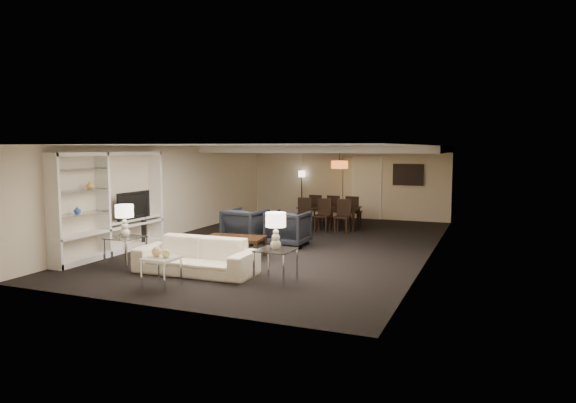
{
  "coord_description": "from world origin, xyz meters",
  "views": [
    {
      "loc": [
        4.84,
        -11.85,
        2.45
      ],
      "look_at": [
        0.0,
        0.0,
        1.1
      ],
      "focal_mm": 32.0,
      "sensor_mm": 36.0,
      "label": 1
    }
  ],
  "objects_px": {
    "vase_amber": "(89,185)",
    "floor_lamp": "(302,194)",
    "armchair_left": "(245,226)",
    "chair_nm": "(322,215)",
    "coffee_table": "(235,247)",
    "side_table_right": "(276,266)",
    "floor_speaker": "(144,225)",
    "marble_table": "(162,272)",
    "sofa": "(196,256)",
    "table_lamp_left": "(125,221)",
    "chair_nr": "(342,216)",
    "dining_table": "(329,218)",
    "chair_nl": "(303,214)",
    "vase_blue": "(77,210)",
    "side_table_left": "(126,251)",
    "television": "(130,205)",
    "pendant_light": "(340,165)",
    "table_lamp_right": "(276,231)",
    "chair_fl": "(317,209)",
    "armchair_right": "(288,228)",
    "chair_fm": "(335,210)",
    "chair_fr": "(354,211)"
  },
  "relations": [
    {
      "from": "vase_amber",
      "to": "floor_lamp",
      "type": "relative_size",
      "value": 0.1
    },
    {
      "from": "armchair_left",
      "to": "chair_nm",
      "type": "relative_size",
      "value": 1.02
    },
    {
      "from": "coffee_table",
      "to": "side_table_right",
      "type": "relative_size",
      "value": 2.0
    },
    {
      "from": "armchair_left",
      "to": "floor_speaker",
      "type": "height_order",
      "value": "floor_speaker"
    },
    {
      "from": "marble_table",
      "to": "sofa",
      "type": "bearing_deg",
      "value": 90.0
    },
    {
      "from": "coffee_table",
      "to": "table_lamp_left",
      "type": "relative_size",
      "value": 1.94
    },
    {
      "from": "chair_nr",
      "to": "dining_table",
      "type": "bearing_deg",
      "value": 131.42
    },
    {
      "from": "chair_nm",
      "to": "chair_nl",
      "type": "bearing_deg",
      "value": -178.56
    },
    {
      "from": "table_lamp_left",
      "to": "vase_blue",
      "type": "relative_size",
      "value": 4.22
    },
    {
      "from": "sofa",
      "to": "chair_nr",
      "type": "height_order",
      "value": "chair_nr"
    },
    {
      "from": "side_table_left",
      "to": "television",
      "type": "bearing_deg",
      "value": 125.81
    },
    {
      "from": "coffee_table",
      "to": "side_table_left",
      "type": "height_order",
      "value": "side_table_left"
    },
    {
      "from": "coffee_table",
      "to": "vase_blue",
      "type": "height_order",
      "value": "vase_blue"
    },
    {
      "from": "pendant_light",
      "to": "table_lamp_right",
      "type": "distance_m",
      "value": 7.06
    },
    {
      "from": "pendant_light",
      "to": "vase_amber",
      "type": "bearing_deg",
      "value": -118.13
    },
    {
      "from": "table_lamp_left",
      "to": "floor_lamp",
      "type": "relative_size",
      "value": 0.41
    },
    {
      "from": "vase_blue",
      "to": "chair_fl",
      "type": "distance_m",
      "value": 7.82
    },
    {
      "from": "television",
      "to": "floor_lamp",
      "type": "bearing_deg",
      "value": -13.17
    },
    {
      "from": "armchair_right",
      "to": "side_table_right",
      "type": "distance_m",
      "value": 3.48
    },
    {
      "from": "television",
      "to": "floor_speaker",
      "type": "bearing_deg",
      "value": -11.16
    },
    {
      "from": "television",
      "to": "dining_table",
      "type": "xyz_separation_m",
      "value": [
        3.42,
        4.97,
        -0.75
      ]
    },
    {
      "from": "table_lamp_left",
      "to": "dining_table",
      "type": "xyz_separation_m",
      "value": [
        2.38,
        6.42,
        -0.62
      ]
    },
    {
      "from": "armchair_right",
      "to": "floor_lamp",
      "type": "height_order",
      "value": "floor_lamp"
    },
    {
      "from": "vase_blue",
      "to": "chair_fl",
      "type": "bearing_deg",
      "value": 68.53
    },
    {
      "from": "side_table_right",
      "to": "table_lamp_left",
      "type": "xyz_separation_m",
      "value": [
        -3.4,
        0.0,
        0.64
      ]
    },
    {
      "from": "table_lamp_left",
      "to": "chair_fm",
      "type": "bearing_deg",
      "value": 71.42
    },
    {
      "from": "marble_table",
      "to": "chair_fr",
      "type": "relative_size",
      "value": 0.57
    },
    {
      "from": "side_table_right",
      "to": "dining_table",
      "type": "distance_m",
      "value": 6.5
    },
    {
      "from": "pendant_light",
      "to": "armchair_right",
      "type": "relative_size",
      "value": 0.54
    },
    {
      "from": "armchair_left",
      "to": "side_table_right",
      "type": "relative_size",
      "value": 1.49
    },
    {
      "from": "armchair_left",
      "to": "chair_nr",
      "type": "bearing_deg",
      "value": -120.82
    },
    {
      "from": "vase_amber",
      "to": "chair_nm",
      "type": "bearing_deg",
      "value": 58.24
    },
    {
      "from": "armchair_left",
      "to": "side_table_left",
      "type": "relative_size",
      "value": 1.49
    },
    {
      "from": "television",
      "to": "chair_nl",
      "type": "relative_size",
      "value": 1.18
    },
    {
      "from": "chair_nl",
      "to": "vase_blue",
      "type": "bearing_deg",
      "value": -122.79
    },
    {
      "from": "chair_nm",
      "to": "table_lamp_left",
      "type": "bearing_deg",
      "value": -110.95
    },
    {
      "from": "table_lamp_right",
      "to": "armchair_left",
      "type": "bearing_deg",
      "value": 124.88
    },
    {
      "from": "table_lamp_left",
      "to": "vase_amber",
      "type": "height_order",
      "value": "vase_amber"
    },
    {
      "from": "chair_fm",
      "to": "chair_fr",
      "type": "bearing_deg",
      "value": -177.63
    },
    {
      "from": "side_table_right",
      "to": "television",
      "type": "xyz_separation_m",
      "value": [
        -4.45,
        1.45,
        0.77
      ]
    },
    {
      "from": "chair_fr",
      "to": "floor_lamp",
      "type": "bearing_deg",
      "value": -30.86
    },
    {
      "from": "side_table_left",
      "to": "floor_lamp",
      "type": "xyz_separation_m",
      "value": [
        0.64,
        8.64,
        0.51
      ]
    },
    {
      "from": "table_lamp_right",
      "to": "dining_table",
      "type": "height_order",
      "value": "table_lamp_right"
    },
    {
      "from": "side_table_right",
      "to": "chair_nm",
      "type": "relative_size",
      "value": 0.68
    },
    {
      "from": "table_lamp_left",
      "to": "chair_fm",
      "type": "relative_size",
      "value": 0.71
    },
    {
      "from": "side_table_right",
      "to": "coffee_table",
      "type": "bearing_deg",
      "value": 136.74
    },
    {
      "from": "vase_blue",
      "to": "floor_lamp",
      "type": "relative_size",
      "value": 0.1
    },
    {
      "from": "vase_amber",
      "to": "vase_blue",
      "type": "bearing_deg",
      "value": -90.0
    },
    {
      "from": "table_lamp_left",
      "to": "chair_nl",
      "type": "height_order",
      "value": "table_lamp_left"
    },
    {
      "from": "table_lamp_right",
      "to": "marble_table",
      "type": "distance_m",
      "value": 2.13
    }
  ]
}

